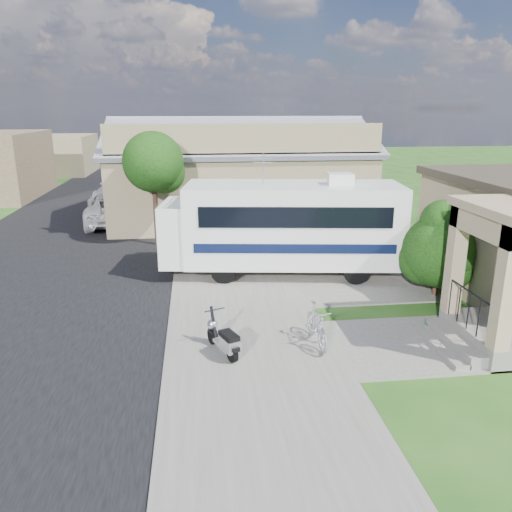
{
  "coord_description": "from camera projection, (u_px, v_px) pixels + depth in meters",
  "views": [
    {
      "loc": [
        -2.18,
        -11.23,
        5.4
      ],
      "look_at": [
        -0.5,
        2.5,
        1.3
      ],
      "focal_mm": 35.0,
      "sensor_mm": 36.0,
      "label": 1
    }
  ],
  "objects": [
    {
      "name": "street_slab",
      "position": [
        71.0,
        241.0,
        21.12
      ],
      "size": [
        9.0,
        80.0,
        0.02
      ],
      "primitive_type": "cube",
      "color": "black",
      "rests_on": "ground"
    },
    {
      "name": "pickup_truck",
      "position": [
        113.0,
        208.0,
        24.27
      ],
      "size": [
        3.23,
        5.77,
        1.52
      ],
      "primitive_type": "imported",
      "rotation": [
        0.0,
        0.0,
        3.28
      ],
      "color": "silver",
      "rests_on": "ground"
    },
    {
      "name": "warehouse",
      "position": [
        238.0,
        179.0,
        25.21
      ],
      "size": [
        12.5,
        8.4,
        5.04
      ],
      "color": "#857353",
      "rests_on": "ground"
    },
    {
      "name": "ground",
      "position": [
        288.0,
        333.0,
        12.48
      ],
      "size": [
        120.0,
        120.0,
        0.0
      ],
      "primitive_type": "plane",
      "color": "#1A4612"
    },
    {
      "name": "distant_bldg_near",
      "position": [
        43.0,
        155.0,
        42.64
      ],
      "size": [
        8.0,
        7.0,
        3.2
      ],
      "primitive_type": "cube",
      "color": "#857353",
      "rests_on": "ground"
    },
    {
      "name": "driveway_slab",
      "position": [
        307.0,
        273.0,
        16.93
      ],
      "size": [
        7.0,
        6.0,
        0.05
      ],
      "primitive_type": "cube",
      "color": "#615D57",
      "rests_on": "ground"
    },
    {
      "name": "street_tree_a",
      "position": [
        156.0,
        165.0,
        19.74
      ],
      "size": [
        2.44,
        2.4,
        4.58
      ],
      "color": "black",
      "rests_on": "ground"
    },
    {
      "name": "walk_slab",
      "position": [
        419.0,
        344.0,
        11.87
      ],
      "size": [
        4.0,
        3.0,
        0.05
      ],
      "primitive_type": "cube",
      "color": "#615D57",
      "rests_on": "ground"
    },
    {
      "name": "sidewalk_slab",
      "position": [
        224.0,
        236.0,
        21.87
      ],
      "size": [
        4.0,
        80.0,
        0.06
      ],
      "primitive_type": "cube",
      "color": "#615D57",
      "rests_on": "ground"
    },
    {
      "name": "bicycle",
      "position": [
        317.0,
        327.0,
        11.68
      ],
      "size": [
        0.52,
        1.62,
        0.96
      ],
      "primitive_type": "imported",
      "rotation": [
        0.0,
        0.0,
        0.04
      ],
      "color": "#ADACB4",
      "rests_on": "ground"
    },
    {
      "name": "garden_hose",
      "position": [
        433.0,
        327.0,
        12.63
      ],
      "size": [
        0.39,
        0.39,
        0.18
      ],
      "primitive_type": "cylinder",
      "color": "#135F26",
      "rests_on": "ground"
    },
    {
      "name": "van",
      "position": [
        123.0,
        187.0,
        30.06
      ],
      "size": [
        3.05,
        5.97,
        1.66
      ],
      "primitive_type": "imported",
      "rotation": [
        0.0,
        0.0,
        -0.13
      ],
      "color": "silver",
      "rests_on": "ground"
    },
    {
      "name": "motorhome",
      "position": [
        284.0,
        224.0,
        16.51
      ],
      "size": [
        8.05,
        3.47,
        4.0
      ],
      "rotation": [
        0.0,
        0.0,
        -0.14
      ],
      "color": "silver",
      "rests_on": "ground"
    },
    {
      "name": "scooter",
      "position": [
        224.0,
        339.0,
        11.19
      ],
      "size": [
        0.78,
        1.37,
        0.94
      ],
      "rotation": [
        0.0,
        0.0,
        0.4
      ],
      "color": "black",
      "rests_on": "ground"
    },
    {
      "name": "street_tree_b",
      "position": [
        168.0,
        144.0,
        29.22
      ],
      "size": [
        2.44,
        2.4,
        4.73
      ],
      "color": "black",
      "rests_on": "ground"
    },
    {
      "name": "shrub",
      "position": [
        441.0,
        247.0,
        14.63
      ],
      "size": [
        2.37,
        2.26,
        2.91
      ],
      "color": "black",
      "rests_on": "ground"
    },
    {
      "name": "street_tree_c",
      "position": [
        173.0,
        140.0,
        37.86
      ],
      "size": [
        2.44,
        2.4,
        4.42
      ],
      "color": "black",
      "rests_on": "ground"
    }
  ]
}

